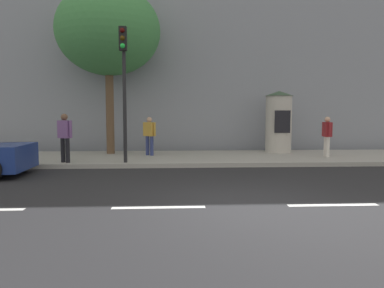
# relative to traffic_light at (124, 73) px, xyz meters

# --- Properties ---
(ground_plane) EXTENTS (80.00, 80.00, 0.00)m
(ground_plane) POSITION_rel_traffic_light_xyz_m (3.00, -5.24, -3.09)
(ground_plane) COLOR #232326
(sidewalk_curb) EXTENTS (36.00, 4.00, 0.15)m
(sidewalk_curb) POSITION_rel_traffic_light_xyz_m (3.00, 1.76, -3.02)
(sidewalk_curb) COLOR #9E9B93
(sidewalk_curb) RESTS_ON ground_plane
(lane_markings) EXTENTS (25.80, 0.16, 0.01)m
(lane_markings) POSITION_rel_traffic_light_xyz_m (3.00, -5.24, -3.09)
(lane_markings) COLOR silver
(lane_markings) RESTS_ON ground_plane
(building_backdrop) EXTENTS (36.00, 5.00, 11.83)m
(building_backdrop) POSITION_rel_traffic_light_xyz_m (3.00, 6.76, 2.82)
(building_backdrop) COLOR gray
(building_backdrop) RESTS_ON ground_plane
(traffic_light) EXTENTS (0.24, 0.45, 4.38)m
(traffic_light) POSITION_rel_traffic_light_xyz_m (0.00, 0.00, 0.00)
(traffic_light) COLOR black
(traffic_light) RESTS_ON sidewalk_curb
(poster_column) EXTENTS (1.17, 1.17, 2.53)m
(poster_column) POSITION_rel_traffic_light_xyz_m (5.97, 2.93, -1.66)
(poster_column) COLOR #B2ADA3
(poster_column) RESTS_ON sidewalk_curb
(street_tree) EXTENTS (4.07, 4.07, 6.57)m
(street_tree) POSITION_rel_traffic_light_xyz_m (-0.92, 2.77, 1.88)
(street_tree) COLOR brown
(street_tree) RESTS_ON sidewalk_curb
(pedestrian_in_light_jacket) EXTENTS (0.26, 0.61, 1.50)m
(pedestrian_in_light_jacket) POSITION_rel_traffic_light_xyz_m (7.33, 1.27, -2.08)
(pedestrian_in_light_jacket) COLOR silver
(pedestrian_in_light_jacket) RESTS_ON sidewalk_curb
(pedestrian_in_dark_shirt) EXTENTS (0.51, 0.47, 1.48)m
(pedestrian_in_dark_shirt) POSITION_rel_traffic_light_xyz_m (0.68, 2.09, -2.08)
(pedestrian_in_dark_shirt) COLOR navy
(pedestrian_in_dark_shirt) RESTS_ON sidewalk_curb
(pedestrian_near_pole) EXTENTS (0.54, 0.42, 1.62)m
(pedestrian_near_pole) POSITION_rel_traffic_light_xyz_m (-1.99, 0.18, -2.00)
(pedestrian_near_pole) COLOR black
(pedestrian_near_pole) RESTS_ON sidewalk_curb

